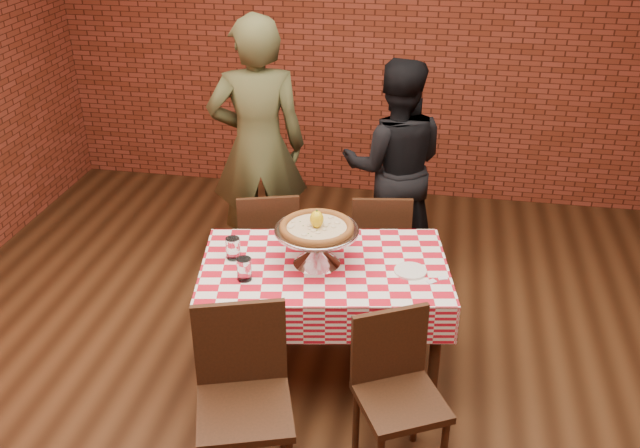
% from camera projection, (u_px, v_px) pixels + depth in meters
% --- Properties ---
extents(ground, '(6.00, 6.00, 0.00)m').
position_uv_depth(ground, '(306.00, 415.00, 3.96)').
color(ground, black).
rests_on(ground, ground).
extents(back_wall, '(5.50, 0.00, 5.50)m').
position_uv_depth(back_wall, '(374.00, 32.00, 5.89)').
color(back_wall, maroon).
rests_on(back_wall, ground).
extents(table, '(1.47, 1.03, 0.75)m').
position_uv_depth(table, '(324.00, 321.00, 4.11)').
color(table, '#391E10').
rests_on(table, ground).
extents(tablecloth, '(1.51, 1.08, 0.23)m').
position_uv_depth(tablecloth, '(324.00, 282.00, 3.99)').
color(tablecloth, red).
rests_on(tablecloth, table).
extents(pizza_stand, '(0.54, 0.54, 0.21)m').
position_uv_depth(pizza_stand, '(317.00, 246.00, 3.90)').
color(pizza_stand, silver).
rests_on(pizza_stand, tablecloth).
extents(pizza, '(0.46, 0.46, 0.03)m').
position_uv_depth(pizza, '(317.00, 228.00, 3.85)').
color(pizza, beige).
rests_on(pizza, pizza_stand).
extents(lemon, '(0.08, 0.08, 0.10)m').
position_uv_depth(lemon, '(317.00, 219.00, 3.82)').
color(lemon, yellow).
rests_on(lemon, pizza).
extents(water_glass_left, '(0.09, 0.09, 0.13)m').
position_uv_depth(water_glass_left, '(244.00, 269.00, 3.77)').
color(water_glass_left, white).
rests_on(water_glass_left, tablecloth).
extents(water_glass_right, '(0.09, 0.09, 0.13)m').
position_uv_depth(water_glass_right, '(233.00, 248.00, 3.96)').
color(water_glass_right, white).
rests_on(water_glass_right, tablecloth).
extents(side_plate, '(0.21, 0.21, 0.01)m').
position_uv_depth(side_plate, '(410.00, 271.00, 3.86)').
color(side_plate, white).
rests_on(side_plate, tablecloth).
extents(sweetener_packet_a, '(0.06, 0.06, 0.00)m').
position_uv_depth(sweetener_packet_a, '(431.00, 282.00, 3.77)').
color(sweetener_packet_a, white).
rests_on(sweetener_packet_a, tablecloth).
extents(sweetener_packet_b, '(0.06, 0.05, 0.00)m').
position_uv_depth(sweetener_packet_b, '(443.00, 278.00, 3.81)').
color(sweetener_packet_b, white).
rests_on(sweetener_packet_b, tablecloth).
extents(condiment_caddy, '(0.11, 0.09, 0.13)m').
position_uv_depth(condiment_caddy, '(332.00, 231.00, 4.14)').
color(condiment_caddy, silver).
rests_on(condiment_caddy, tablecloth).
extents(chair_near_left, '(0.56, 0.56, 0.93)m').
position_uv_depth(chair_near_left, '(244.00, 409.00, 3.34)').
color(chair_near_left, '#391E10').
rests_on(chair_near_left, ground).
extents(chair_near_right, '(0.52, 0.52, 0.87)m').
position_uv_depth(chair_near_right, '(401.00, 405.00, 3.41)').
color(chair_near_right, '#391E10').
rests_on(chair_near_right, ground).
extents(chair_far_left, '(0.49, 0.49, 0.87)m').
position_uv_depth(chair_far_left, '(268.00, 244.00, 4.78)').
color(chair_far_left, '#391E10').
rests_on(chair_far_left, ground).
extents(chair_far_right, '(0.44, 0.44, 0.86)m').
position_uv_depth(chair_far_right, '(379.00, 245.00, 4.79)').
color(chair_far_right, '#391E10').
rests_on(chair_far_right, ground).
extents(diner_olive, '(0.78, 0.62, 1.88)m').
position_uv_depth(diner_olive, '(258.00, 148.00, 4.98)').
color(diner_olive, '#444628').
rests_on(diner_olive, ground).
extents(diner_black, '(0.82, 0.67, 1.57)m').
position_uv_depth(diner_black, '(395.00, 167.00, 5.07)').
color(diner_black, black).
rests_on(diner_black, ground).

